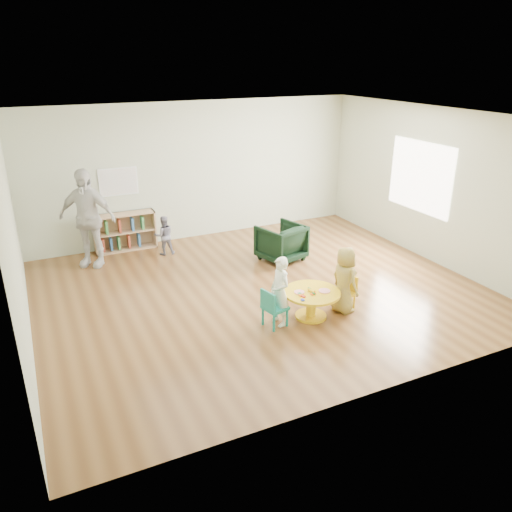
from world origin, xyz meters
The scene contains 11 objects.
room centered at (0.01, 0.00, 1.89)m, with size 7.10×7.00×2.80m.
activity_table centered at (0.29, -1.14, 0.29)m, with size 0.84×0.84×0.46m.
kid_chair_left centered at (-0.35, -1.14, 0.31)m, with size 0.37×0.37×0.58m.
kid_chair_right centered at (0.91, -1.13, 0.28)m, with size 0.37×0.37×0.53m.
bookshelf centered at (-1.61, 2.86, 0.37)m, with size 1.20×0.30×0.75m.
alphabet_poster centered at (-1.60, 2.98, 1.35)m, with size 0.74×0.01×0.54m.
armchair centered at (0.94, 1.03, 0.35)m, with size 0.75×0.77×0.70m, color black.
child_left centered at (-0.22, -1.11, 0.51)m, with size 0.37×0.25×1.03m, color white.
child_right centered at (0.83, -1.18, 0.51)m, with size 0.50×0.33×1.03m, color yellow.
toddler centered at (-0.97, 2.25, 0.39)m, with size 0.38×0.29×0.77m, color #19173B.
adult_caretaker centered at (-2.33, 2.32, 0.90)m, with size 1.06×0.44×1.81m, color silver.
Camera 1 is at (-3.26, -6.71, 3.62)m, focal length 35.00 mm.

